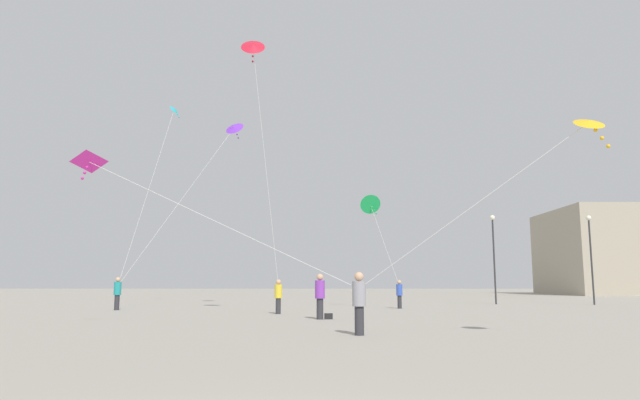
{
  "coord_description": "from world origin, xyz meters",
  "views": [
    {
      "loc": [
        0.57,
        -4.52,
        1.46
      ],
      "look_at": [
        0.0,
        15.17,
        4.34
      ],
      "focal_mm": 32.0,
      "sensor_mm": 36.0,
      "label": 1
    }
  ],
  "objects_px": {
    "kite_crimson_diamond": "(253,48)",
    "kite_emerald_diamond": "(370,204)",
    "kite_magenta_delta": "(96,166)",
    "kite_amber_diamond": "(586,126)",
    "lamppost_east": "(590,246)",
    "person_in_yellow": "(278,295)",
    "handbag_beside_flyer": "(329,316)",
    "lamppost_west": "(494,246)",
    "person_in_purple": "(320,294)",
    "person_in_teal": "(117,292)",
    "kite_violet_diamond": "(234,129)",
    "person_in_blue": "(399,293)",
    "person_in_grey": "(359,300)",
    "kite_cyan_diamond": "(173,114)",
    "building_left_hall": "(603,252)"
  },
  "relations": [
    {
      "from": "person_in_purple",
      "to": "kite_cyan_diamond",
      "type": "relative_size",
      "value": 0.14
    },
    {
      "from": "person_in_purple",
      "to": "building_left_hall",
      "type": "bearing_deg",
      "value": 68.05
    },
    {
      "from": "kite_emerald_diamond",
      "to": "handbag_beside_flyer",
      "type": "distance_m",
      "value": 12.73
    },
    {
      "from": "lamppost_west",
      "to": "person_in_purple",
      "type": "bearing_deg",
      "value": -124.61
    },
    {
      "from": "kite_amber_diamond",
      "to": "person_in_teal",
      "type": "bearing_deg",
      "value": 136.89
    },
    {
      "from": "kite_crimson_diamond",
      "to": "person_in_grey",
      "type": "bearing_deg",
      "value": -64.24
    },
    {
      "from": "person_in_blue",
      "to": "building_left_hall",
      "type": "bearing_deg",
      "value": -25.48
    },
    {
      "from": "handbag_beside_flyer",
      "to": "person_in_yellow",
      "type": "bearing_deg",
      "value": 122.22
    },
    {
      "from": "kite_emerald_diamond",
      "to": "kite_cyan_diamond",
      "type": "relative_size",
      "value": 0.42
    },
    {
      "from": "kite_amber_diamond",
      "to": "handbag_beside_flyer",
      "type": "bearing_deg",
      "value": 124.69
    },
    {
      "from": "kite_magenta_delta",
      "to": "kite_emerald_diamond",
      "type": "xyz_separation_m",
      "value": [
        10.04,
        16.27,
        0.93
      ]
    },
    {
      "from": "kite_crimson_diamond",
      "to": "building_left_hall",
      "type": "bearing_deg",
      "value": 51.7
    },
    {
      "from": "person_in_purple",
      "to": "person_in_yellow",
      "type": "relative_size",
      "value": 1.12
    },
    {
      "from": "building_left_hall",
      "to": "lamppost_east",
      "type": "distance_m",
      "value": 38.79
    },
    {
      "from": "person_in_grey",
      "to": "person_in_teal",
      "type": "relative_size",
      "value": 0.99
    },
    {
      "from": "person_in_blue",
      "to": "kite_cyan_diamond",
      "type": "relative_size",
      "value": 0.12
    },
    {
      "from": "kite_crimson_diamond",
      "to": "kite_emerald_diamond",
      "type": "bearing_deg",
      "value": 54.71
    },
    {
      "from": "kite_amber_diamond",
      "to": "kite_emerald_diamond",
      "type": "bearing_deg",
      "value": 101.62
    },
    {
      "from": "person_in_blue",
      "to": "kite_crimson_diamond",
      "type": "relative_size",
      "value": 0.14
    },
    {
      "from": "person_in_purple",
      "to": "person_in_grey",
      "type": "height_order",
      "value": "person_in_purple"
    },
    {
      "from": "person_in_purple",
      "to": "building_left_hall",
      "type": "relative_size",
      "value": 0.11
    },
    {
      "from": "kite_magenta_delta",
      "to": "kite_cyan_diamond",
      "type": "distance_m",
      "value": 23.97
    },
    {
      "from": "kite_crimson_diamond",
      "to": "building_left_hall",
      "type": "xyz_separation_m",
      "value": [
        38.41,
        48.64,
        -7.29
      ]
    },
    {
      "from": "kite_cyan_diamond",
      "to": "person_in_purple",
      "type": "bearing_deg",
      "value": -55.92
    },
    {
      "from": "person_in_blue",
      "to": "kite_cyan_diamond",
      "type": "bearing_deg",
      "value": 78.36
    },
    {
      "from": "person_in_purple",
      "to": "kite_cyan_diamond",
      "type": "xyz_separation_m",
      "value": [
        -11.34,
        16.76,
        12.83
      ]
    },
    {
      "from": "person_in_grey",
      "to": "lamppost_east",
      "type": "relative_size",
      "value": 0.29
    },
    {
      "from": "lamppost_east",
      "to": "kite_amber_diamond",
      "type": "bearing_deg",
      "value": -113.58
    },
    {
      "from": "person_in_purple",
      "to": "person_in_blue",
      "type": "relative_size",
      "value": 1.13
    },
    {
      "from": "kite_emerald_diamond",
      "to": "lamppost_east",
      "type": "distance_m",
      "value": 16.43
    },
    {
      "from": "lamppost_east",
      "to": "person_in_blue",
      "type": "bearing_deg",
      "value": -156.17
    },
    {
      "from": "person_in_blue",
      "to": "lamppost_west",
      "type": "relative_size",
      "value": 0.26
    },
    {
      "from": "person_in_blue",
      "to": "kite_cyan_diamond",
      "type": "height_order",
      "value": "kite_cyan_diamond"
    },
    {
      "from": "lamppost_east",
      "to": "kite_violet_diamond",
      "type": "bearing_deg",
      "value": -172.76
    },
    {
      "from": "kite_cyan_diamond",
      "to": "kite_violet_diamond",
      "type": "height_order",
      "value": "kite_cyan_diamond"
    },
    {
      "from": "kite_magenta_delta",
      "to": "kite_amber_diamond",
      "type": "distance_m",
      "value": 14.85
    },
    {
      "from": "kite_magenta_delta",
      "to": "handbag_beside_flyer",
      "type": "height_order",
      "value": "kite_magenta_delta"
    },
    {
      "from": "person_in_purple",
      "to": "kite_violet_diamond",
      "type": "relative_size",
      "value": 0.17
    },
    {
      "from": "person_in_yellow",
      "to": "kite_violet_diamond",
      "type": "xyz_separation_m",
      "value": [
        -4.03,
        9.11,
        10.77
      ]
    },
    {
      "from": "kite_cyan_diamond",
      "to": "lamppost_east",
      "type": "relative_size",
      "value": 2.18
    },
    {
      "from": "lamppost_west",
      "to": "person_in_blue",
      "type": "bearing_deg",
      "value": -136.78
    },
    {
      "from": "kite_emerald_diamond",
      "to": "person_in_grey",
      "type": "bearing_deg",
      "value": -94.55
    },
    {
      "from": "person_in_grey",
      "to": "building_left_hall",
      "type": "xyz_separation_m",
      "value": [
        33.79,
        58.22,
        4.44
      ]
    },
    {
      "from": "person_in_yellow",
      "to": "handbag_beside_flyer",
      "type": "relative_size",
      "value": 5.12
    },
    {
      "from": "kite_magenta_delta",
      "to": "lamppost_east",
      "type": "relative_size",
      "value": 1.53
    },
    {
      "from": "kite_magenta_delta",
      "to": "kite_violet_diamond",
      "type": "relative_size",
      "value": 0.85
    },
    {
      "from": "person_in_teal",
      "to": "kite_magenta_delta",
      "type": "distance_m",
      "value": 14.22
    },
    {
      "from": "kite_amber_diamond",
      "to": "kite_cyan_diamond",
      "type": "relative_size",
      "value": 0.47
    },
    {
      "from": "handbag_beside_flyer",
      "to": "kite_magenta_delta",
      "type": "bearing_deg",
      "value": -144.83
    },
    {
      "from": "person_in_yellow",
      "to": "kite_emerald_diamond",
      "type": "distance_m",
      "value": 10.06
    }
  ]
}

